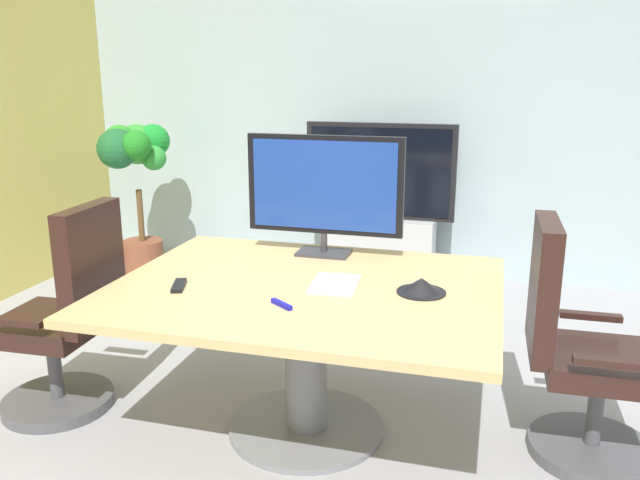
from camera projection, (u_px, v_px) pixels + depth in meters
The scene contains 12 objects.
ground_plane at pixel (323, 453), 2.98m from camera, with size 6.91×6.91×0.00m, color #99999E.
wall_back_glass_partition at pixel (416, 101), 5.30m from camera, with size 5.91×0.10×2.93m, color #9EB2B7.
conference_table at pixel (306, 321), 3.03m from camera, with size 1.77×1.39×0.75m.
office_chair_left at pixel (67, 327), 3.26m from camera, with size 0.60×0.58×1.09m.
office_chair_right at pixel (578, 361), 2.88m from camera, with size 0.60×0.58×1.09m.
tv_monitor at pixel (324, 188), 3.39m from camera, with size 0.84×0.18×0.64m.
wall_display_unit at pixel (379, 230), 5.29m from camera, with size 1.20×0.36×1.31m.
potted_plant at pixel (135, 169), 5.36m from camera, with size 0.51×0.63×1.28m.
conference_phone at pixel (421, 286), 2.87m from camera, with size 0.22×0.22×0.07m.
remote_control at pixel (179, 285), 2.95m from camera, with size 0.05×0.17×0.02m, color black.
whiteboard_marker at pixel (282, 304), 2.71m from camera, with size 0.13×0.02×0.02m, color #1919A5.
paper_notepad at pixel (334, 284), 2.99m from camera, with size 0.21×0.30×0.01m, color white.
Camera 1 is at (0.69, -2.54, 1.72)m, focal length 36.27 mm.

